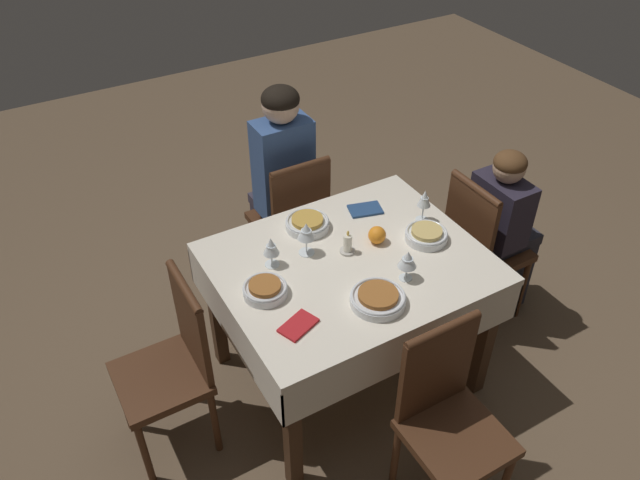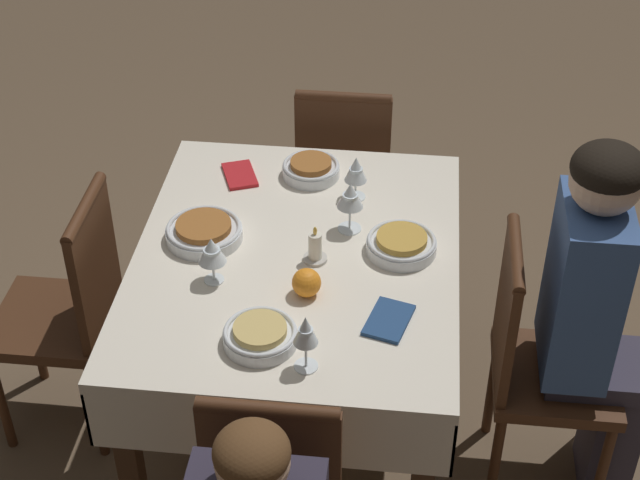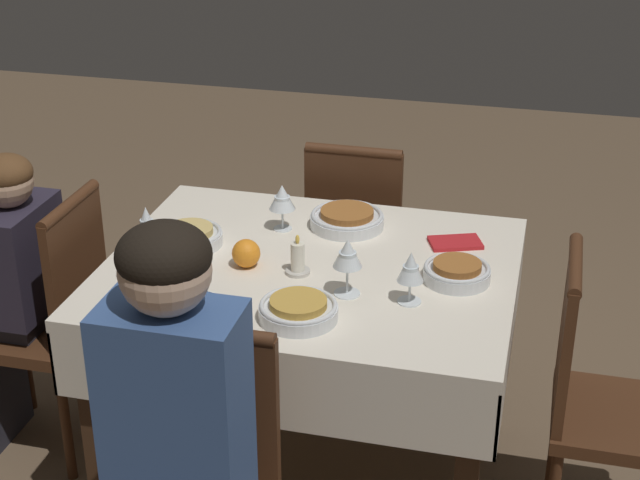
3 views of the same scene
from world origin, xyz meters
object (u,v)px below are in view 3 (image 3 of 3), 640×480
object	(u,v)px
dining_table	(311,296)
napkin_spare_side	(187,299)
chair_east	(52,315)
bowl_south	(347,219)
person_child_dark	(5,291)
wine_glass_east	(147,223)
napkin_red_folded	(455,243)
wine_glass_north	(348,255)
orange_fruit	(246,253)
bowl_north	(298,309)
wine_glass_west	(411,269)
chair_south	(358,242)
wine_glass_south	(282,198)
chair_west	(598,395)
candle_centerpiece	(298,260)
person_adult_denim	(170,462)
bowl_west	(457,272)
bowl_east	(190,236)

from	to	relation	value
dining_table	napkin_spare_side	distance (m)	0.40
chair_east	bowl_south	size ratio (longest dim) A/B	3.93
person_child_dark	wine_glass_east	world-z (taller)	person_child_dark
napkin_red_folded	napkin_spare_side	world-z (taller)	same
wine_glass_north	orange_fruit	bearing A→B (deg)	-16.34
bowl_north	wine_glass_east	xyz separation A→B (m)	(0.50, -0.22, 0.09)
chair_east	bowl_north	xyz separation A→B (m)	(-0.87, 0.27, 0.29)
bowl_south	wine_glass_west	bearing A→B (deg)	121.82
chair_south	wine_glass_east	distance (m)	0.99
wine_glass_west	orange_fruit	distance (m)	0.50
dining_table	wine_glass_south	bearing A→B (deg)	-56.11
chair_south	chair_west	bearing A→B (deg)	136.74
wine_glass_north	wine_glass_east	distance (m)	0.60
chair_south	candle_centerpiece	size ratio (longest dim) A/B	7.54
person_adult_denim	wine_glass_west	bearing A→B (deg)	60.87
wine_glass_west	candle_centerpiece	bearing A→B (deg)	-15.06
wine_glass_north	napkin_spare_side	bearing A→B (deg)	19.12
chair_south	wine_glass_north	bearing A→B (deg)	99.77
candle_centerpiece	napkin_spare_side	distance (m)	0.33
candle_centerpiece	bowl_west	bearing A→B (deg)	-171.70
person_adult_denim	orange_fruit	world-z (taller)	person_adult_denim
chair_south	person_adult_denim	xyz separation A→B (m)	(0.08, 1.58, 0.20)
candle_centerpiece	chair_west	bearing A→B (deg)	179.20
chair_west	candle_centerpiece	bearing A→B (deg)	89.20
bowl_west	wine_glass_south	bearing A→B (deg)	-20.42
dining_table	napkin_red_folded	world-z (taller)	napkin_red_folded
chair_south	napkin_spare_side	world-z (taller)	chair_south
chair_south	orange_fruit	xyz separation A→B (m)	(0.17, 0.77, 0.30)
chair_east	wine_glass_north	world-z (taller)	wine_glass_north
dining_table	bowl_south	xyz separation A→B (m)	(-0.04, -0.28, 0.13)
bowl_north	napkin_spare_side	world-z (taller)	bowl_north
chair_east	person_child_dark	xyz separation A→B (m)	(0.16, -0.00, 0.06)
dining_table	wine_glass_north	world-z (taller)	wine_glass_north
bowl_east	wine_glass_east	xyz separation A→B (m)	(0.08, 0.13, 0.09)
napkin_spare_side	dining_table	bearing A→B (deg)	-132.98
chair_east	person_child_dark	distance (m)	0.17
chair_east	wine_glass_south	size ratio (longest dim) A/B	6.10
chair_east	wine_glass_west	xyz separation A→B (m)	(-1.14, 0.12, 0.36)
person_child_dark	wine_glass_east	size ratio (longest dim) A/B	6.04
wine_glass_east	napkin_spare_side	bearing A→B (deg)	134.10
bowl_north	napkin_spare_side	distance (m)	0.31
bowl_east	napkin_spare_side	xyz separation A→B (m)	(-0.12, 0.33, -0.02)
wine_glass_west	bowl_south	bearing A→B (deg)	-58.18
wine_glass_south	bowl_north	bearing A→B (deg)	110.24
bowl_north	wine_glass_west	size ratio (longest dim) A/B	1.39
bowl_south	napkin_spare_side	world-z (taller)	bowl_south
chair_west	wine_glass_north	bearing A→B (deg)	96.13
person_child_dark	wine_glass_west	bearing A→B (deg)	84.89
wine_glass_west	bowl_east	bearing A→B (deg)	-15.45
bowl_north	wine_glass_south	world-z (taller)	wine_glass_south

